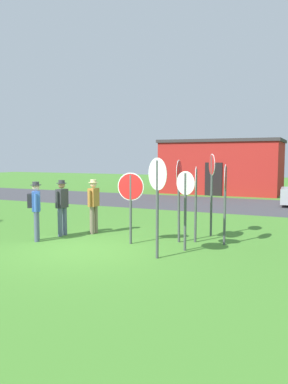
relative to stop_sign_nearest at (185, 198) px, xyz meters
The scene contains 13 objects.
ground_plane 3.16m from the stop_sign_nearest, 158.76° to the right, with size 80.00×80.00×0.00m, color #47842D.
street_asphalt 10.54m from the stop_sign_nearest, 104.68° to the left, with size 60.00×6.40×0.01m, color #424247.
building_background 16.90m from the stop_sign_nearest, 99.94° to the left, with size 7.87×4.88×3.59m.
stop_sign_nearest is the anchor object (origin of this frame).
stop_sign_rear_right 1.08m from the stop_sign_nearest, 92.71° to the left, with size 0.23×0.83×2.18m.
stop_sign_far_back 1.36m from the stop_sign_nearest, 54.34° to the left, with size 0.13×0.71×2.25m.
stop_sign_center_cluster 1.12m from the stop_sign_nearest, 109.58° to the right, with size 0.65×0.44×2.43m.
stop_sign_leaning_right 1.65m from the stop_sign_nearest, behind, with size 0.78×0.10×2.01m.
stop_sign_leaning_left 2.10m from the stop_sign_nearest, 85.97° to the left, with size 0.34×0.58×2.54m.
stop_sign_tallest 1.01m from the stop_sign_nearest, 119.32° to the left, with size 0.13×0.73×2.37m.
person_on_left 3.52m from the stop_sign_nearest, 164.97° to the left, with size 0.31×0.57×1.74m.
person_in_blue 4.39m from the stop_sign_nearest, behind, with size 0.47×0.48×1.74m.
person_in_dark_shirt 4.11m from the stop_sign_nearest, behind, with size 0.31×0.57×1.74m.
Camera 1 is at (5.77, -8.34, 2.45)m, focal length 35.62 mm.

